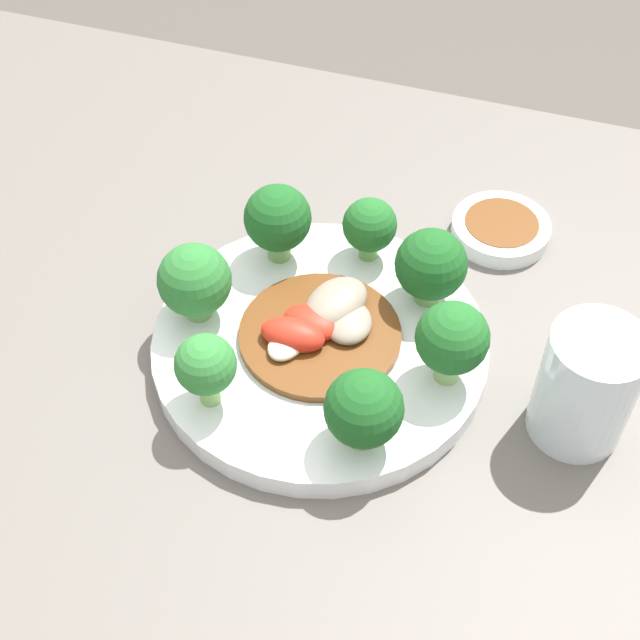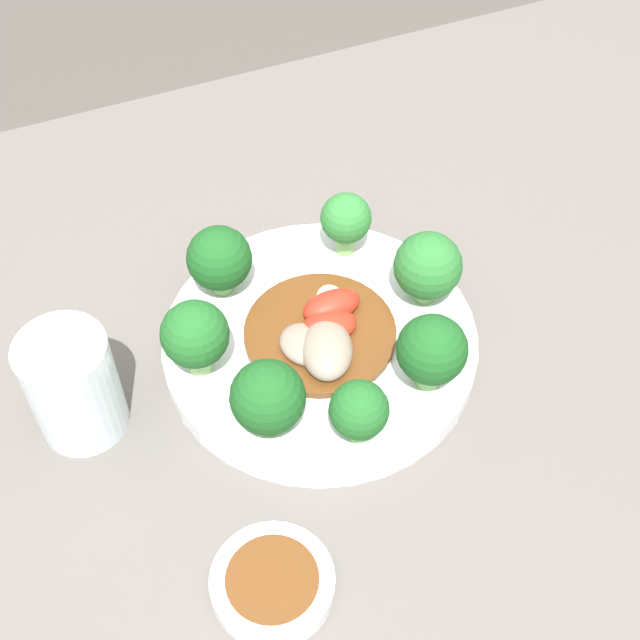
% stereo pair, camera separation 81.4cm
% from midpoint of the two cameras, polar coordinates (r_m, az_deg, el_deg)
% --- Properties ---
extents(table, '(1.15, 0.74, 0.75)m').
position_cam_midpoint_polar(table, '(0.94, 8.43, -35.51)').
color(table, '#5B5651').
rests_on(table, ground_plane).
extents(plate, '(0.25, 0.25, 0.02)m').
position_cam_midpoint_polar(plate, '(0.56, 17.00, -31.95)').
color(plate, silver).
rests_on(plate, table).
extents(broccoli_west, '(0.06, 0.06, 0.06)m').
position_cam_midpoint_polar(broccoli_west, '(0.56, 26.41, -24.93)').
color(broccoli_west, '#70A356').
rests_on(broccoli_west, plate).
extents(broccoli_north, '(0.04, 0.04, 0.06)m').
position_cam_midpoint_polar(broccoli_north, '(0.53, 24.50, -40.41)').
color(broccoli_north, '#70A356').
rests_on(broccoli_north, plate).
extents(broccoli_southeast, '(0.05, 0.05, 0.06)m').
position_cam_midpoint_polar(broccoli_southeast, '(0.51, 7.41, -26.76)').
color(broccoli_southeast, '#7AAD5B').
rests_on(broccoli_southeast, plate).
extents(broccoli_northwest, '(0.05, 0.05, 0.07)m').
position_cam_midpoint_polar(broccoli_northwest, '(0.54, 29.55, -33.92)').
color(broccoli_northwest, '#70A356').
rests_on(broccoli_northwest, plate).
extents(broccoli_east, '(0.05, 0.05, 0.07)m').
position_cam_midpoint_polar(broccoli_east, '(0.50, 6.88, -36.12)').
color(broccoli_east, '#89B76B').
rests_on(broccoli_east, plate).
extents(broccoli_northeast, '(0.05, 0.05, 0.07)m').
position_cam_midpoint_polar(broccoli_northeast, '(0.51, 15.59, -41.16)').
color(broccoli_northeast, '#7AAD5B').
rests_on(broccoli_northeast, plate).
extents(broccoli_southwest, '(0.04, 0.04, 0.06)m').
position_cam_midpoint_polar(broccoli_southwest, '(0.54, 18.61, -21.21)').
color(broccoli_southwest, '#7AAD5B').
rests_on(broccoli_southwest, plate).
extents(stirfry_center, '(0.12, 0.12, 0.03)m').
position_cam_midpoint_polar(stirfry_center, '(0.55, 17.88, -31.99)').
color(stirfry_center, '#5B3314').
rests_on(stirfry_center, plate).
extents(drinking_glass, '(0.07, 0.07, 0.09)m').
position_cam_midpoint_polar(drinking_glass, '(0.51, -6.03, -39.76)').
color(drinking_glass, silver).
rests_on(drinking_glass, table).
extents(sauce_dish, '(0.08, 0.08, 0.02)m').
position_cam_midpoint_polar(sauce_dish, '(0.57, 18.02, -52.43)').
color(sauce_dish, silver).
rests_on(sauce_dish, table).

